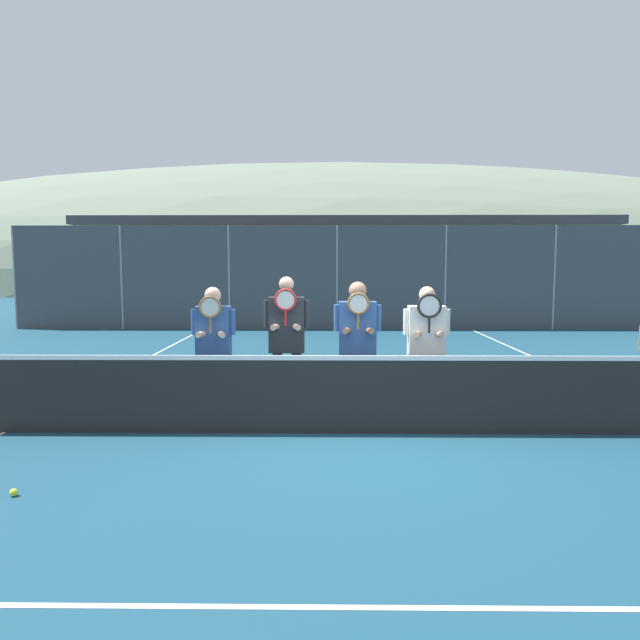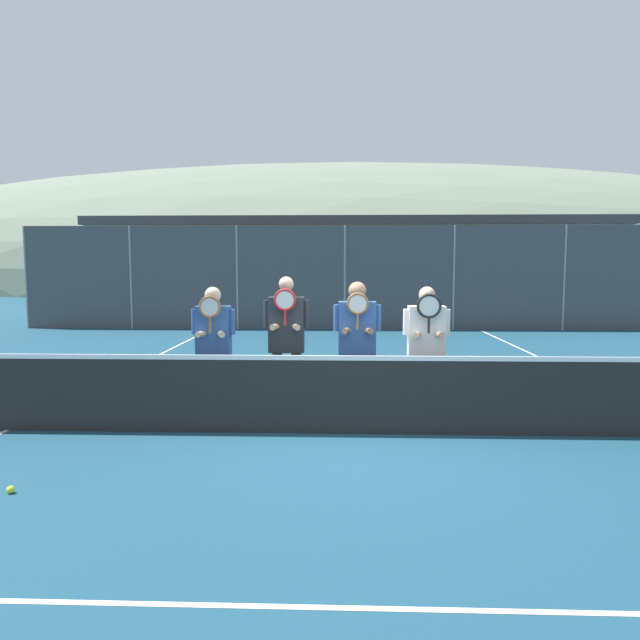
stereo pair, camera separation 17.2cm
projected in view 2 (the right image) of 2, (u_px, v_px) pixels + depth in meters
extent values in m
plane|color=navy|center=(352.00, 434.00, 6.83)|extent=(120.00, 120.00, 0.00)
ellipsoid|color=slate|center=(341.00, 282.00, 70.36)|extent=(133.19, 73.99, 25.90)
cube|color=beige|center=(353.00, 269.00, 25.95)|extent=(22.30, 5.00, 3.69)
cube|color=#3D4247|center=(353.00, 224.00, 25.76)|extent=(22.80, 5.50, 0.36)
cylinder|color=gray|center=(26.00, 277.00, 18.18)|extent=(0.06, 0.06, 3.26)
cylinder|color=gray|center=(131.00, 278.00, 18.06)|extent=(0.06, 0.06, 3.26)
cylinder|color=gray|center=(237.00, 278.00, 17.95)|extent=(0.06, 0.06, 3.26)
cylinder|color=gray|center=(345.00, 278.00, 17.83)|extent=(0.06, 0.06, 3.26)
cylinder|color=gray|center=(454.00, 278.00, 17.72)|extent=(0.06, 0.06, 3.26)
cylinder|color=gray|center=(564.00, 278.00, 17.60)|extent=(0.06, 0.06, 3.26)
cube|color=#42474C|center=(345.00, 278.00, 17.83)|extent=(20.37, 0.02, 3.26)
cube|color=black|center=(353.00, 397.00, 6.79)|extent=(11.17, 0.02, 0.90)
cube|color=white|center=(353.00, 358.00, 6.74)|extent=(11.17, 0.03, 0.06)
cube|color=white|center=(107.00, 381.00, 9.96)|extent=(0.05, 16.00, 0.01)
cube|color=white|center=(597.00, 384.00, 9.67)|extent=(0.05, 16.00, 0.01)
cube|color=white|center=(366.00, 608.00, 3.35)|extent=(8.45, 0.05, 0.01)
cylinder|color=black|center=(205.00, 389.00, 7.36)|extent=(0.13, 0.13, 0.84)
cylinder|color=black|center=(224.00, 389.00, 7.36)|extent=(0.13, 0.13, 0.84)
cube|color=#335693|center=(213.00, 332.00, 7.29)|extent=(0.43, 0.22, 0.66)
sphere|color=#DBB293|center=(213.00, 295.00, 7.24)|extent=(0.21, 0.21, 0.21)
cylinder|color=#335693|center=(195.00, 322.00, 7.28)|extent=(0.08, 0.08, 0.32)
cylinder|color=#335693|center=(232.00, 322.00, 7.27)|extent=(0.08, 0.08, 0.32)
cylinder|color=#DBB293|center=(203.00, 334.00, 7.20)|extent=(0.16, 0.27, 0.08)
cylinder|color=#DBB293|center=(220.00, 334.00, 7.20)|extent=(0.16, 0.27, 0.08)
cylinder|color=#936033|center=(210.00, 325.00, 7.10)|extent=(0.03, 0.03, 0.20)
torus|color=#936033|center=(210.00, 307.00, 7.08)|extent=(0.28, 0.03, 0.28)
cylinder|color=silver|center=(210.00, 307.00, 7.08)|extent=(0.23, 0.00, 0.23)
cylinder|color=#56565B|center=(277.00, 386.00, 7.41)|extent=(0.13, 0.13, 0.90)
cylinder|color=#56565B|center=(296.00, 386.00, 7.40)|extent=(0.13, 0.13, 0.90)
cube|color=#282D33|center=(286.00, 325.00, 7.33)|extent=(0.45, 0.22, 0.71)
sphere|color=tan|center=(286.00, 284.00, 7.28)|extent=(0.19, 0.19, 0.19)
cylinder|color=#282D33|center=(267.00, 314.00, 7.32)|extent=(0.08, 0.08, 0.35)
cylinder|color=#282D33|center=(306.00, 314.00, 7.31)|extent=(0.08, 0.08, 0.35)
cylinder|color=tan|center=(277.00, 326.00, 7.24)|extent=(0.16, 0.27, 0.08)
cylinder|color=tan|center=(295.00, 327.00, 7.24)|extent=(0.16, 0.27, 0.08)
cylinder|color=red|center=(285.00, 318.00, 7.14)|extent=(0.03, 0.03, 0.20)
torus|color=red|center=(285.00, 300.00, 7.12)|extent=(0.28, 0.03, 0.28)
cylinder|color=silver|center=(285.00, 300.00, 7.12)|extent=(0.23, 0.00, 0.23)
cylinder|color=black|center=(347.00, 388.00, 7.35)|extent=(0.13, 0.13, 0.87)
cylinder|color=black|center=(367.00, 388.00, 7.34)|extent=(0.13, 0.13, 0.87)
cube|color=#335693|center=(357.00, 328.00, 7.27)|extent=(0.47, 0.22, 0.69)
sphere|color=#997056|center=(357.00, 291.00, 7.23)|extent=(0.23, 0.23, 0.23)
cylinder|color=#335693|center=(337.00, 318.00, 7.27)|extent=(0.08, 0.08, 0.34)
cylinder|color=#335693|center=(378.00, 318.00, 7.25)|extent=(0.08, 0.08, 0.34)
cylinder|color=#997056|center=(348.00, 330.00, 7.19)|extent=(0.16, 0.27, 0.08)
cylinder|color=#997056|center=(367.00, 330.00, 7.18)|extent=(0.16, 0.27, 0.08)
cylinder|color=#936033|center=(358.00, 322.00, 7.08)|extent=(0.03, 0.03, 0.20)
torus|color=#936033|center=(358.00, 304.00, 7.06)|extent=(0.28, 0.03, 0.28)
cylinder|color=silver|center=(358.00, 304.00, 7.06)|extent=(0.23, 0.00, 0.23)
cylinder|color=#232838|center=(415.00, 391.00, 7.27)|extent=(0.13, 0.13, 0.84)
cylinder|color=#232838|center=(435.00, 391.00, 7.26)|extent=(0.13, 0.13, 0.84)
cube|color=white|center=(426.00, 332.00, 7.20)|extent=(0.46, 0.22, 0.66)
sphere|color=tan|center=(427.00, 295.00, 7.15)|extent=(0.20, 0.20, 0.20)
cylinder|color=white|center=(406.00, 322.00, 7.19)|extent=(0.08, 0.08, 0.33)
cylinder|color=white|center=(447.00, 322.00, 7.18)|extent=(0.08, 0.08, 0.33)
cylinder|color=tan|center=(418.00, 334.00, 7.11)|extent=(0.16, 0.27, 0.08)
cylinder|color=tan|center=(437.00, 334.00, 7.10)|extent=(0.16, 0.27, 0.08)
cylinder|color=black|center=(429.00, 325.00, 7.01)|extent=(0.03, 0.03, 0.20)
torus|color=black|center=(429.00, 306.00, 6.98)|extent=(0.31, 0.03, 0.31)
cylinder|color=silver|center=(429.00, 306.00, 6.98)|extent=(0.25, 0.00, 0.25)
cube|color=maroon|center=(182.00, 301.00, 20.71)|extent=(4.68, 1.75, 0.84)
cube|color=#2D3842|center=(182.00, 280.00, 20.64)|extent=(2.58, 1.61, 0.68)
cylinder|color=black|center=(219.00, 315.00, 19.81)|extent=(0.60, 0.16, 0.60)
cylinder|color=black|center=(229.00, 311.00, 21.59)|extent=(0.60, 0.16, 0.60)
cylinder|color=black|center=(133.00, 315.00, 19.91)|extent=(0.60, 0.16, 0.60)
cylinder|color=black|center=(150.00, 311.00, 21.69)|extent=(0.60, 0.16, 0.60)
cube|color=maroon|center=(329.00, 302.00, 20.61)|extent=(4.23, 1.83, 0.78)
cube|color=#2D3842|center=(329.00, 283.00, 20.54)|extent=(2.33, 1.68, 0.63)
cylinder|color=black|center=(368.00, 315.00, 19.67)|extent=(0.60, 0.16, 0.60)
cylinder|color=black|center=(366.00, 311.00, 21.53)|extent=(0.60, 0.16, 0.60)
cylinder|color=black|center=(289.00, 315.00, 19.76)|extent=(0.60, 0.16, 0.60)
cylinder|color=black|center=(293.00, 311.00, 21.62)|extent=(0.60, 0.16, 0.60)
cube|color=#285638|center=(472.00, 303.00, 20.46)|extent=(4.29, 1.75, 0.76)
cube|color=#2D3842|center=(472.00, 283.00, 20.39)|extent=(2.36, 1.61, 0.62)
cylinder|color=black|center=(518.00, 315.00, 19.56)|extent=(0.60, 0.16, 0.60)
cylinder|color=black|center=(503.00, 311.00, 21.34)|extent=(0.60, 0.16, 0.60)
cylinder|color=black|center=(437.00, 315.00, 19.65)|extent=(0.60, 0.16, 0.60)
cylinder|color=black|center=(429.00, 311.00, 21.43)|extent=(0.60, 0.16, 0.60)
cube|color=maroon|center=(616.00, 303.00, 20.16)|extent=(4.07, 1.75, 0.79)
cube|color=#2D3842|center=(617.00, 282.00, 20.09)|extent=(2.24, 1.61, 0.65)
cylinder|color=black|center=(589.00, 316.00, 19.35)|extent=(0.60, 0.16, 0.60)
cylinder|color=black|center=(568.00, 312.00, 21.13)|extent=(0.60, 0.16, 0.60)
sphere|color=#CCDB33|center=(11.00, 490.00, 5.04)|extent=(0.07, 0.07, 0.07)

